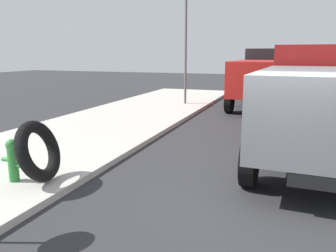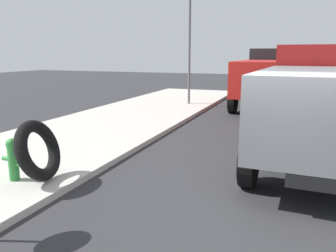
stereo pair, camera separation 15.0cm
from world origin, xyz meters
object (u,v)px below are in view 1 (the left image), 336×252
object	(u,v)px
dump_truck_red	(264,76)
street_light_pole	(186,36)
fire_hydrant	(13,159)
dump_truck_orange	(303,69)
loose_tire	(39,151)
dump_truck_gray	(317,99)
dump_truck_green	(293,65)

from	to	relation	value
dump_truck_red	street_light_pole	size ratio (longest dim) A/B	1.03
fire_hydrant	dump_truck_red	distance (m)	13.76
dump_truck_orange	street_light_pole	world-z (taller)	street_light_pole
loose_tire	dump_truck_gray	size ratio (longest dim) A/B	0.18
fire_hydrant	dump_truck_green	xyz separation A→B (m)	(31.03, -5.22, 0.98)
fire_hydrant	dump_truck_gray	xyz separation A→B (m)	(4.23, -5.92, 0.98)
dump_truck_gray	dump_truck_red	size ratio (longest dim) A/B	1.00
loose_tire	fire_hydrant	bearing A→B (deg)	108.27
loose_tire	dump_truck_red	world-z (taller)	dump_truck_red
fire_hydrant	dump_truck_red	world-z (taller)	dump_truck_red
dump_truck_gray	dump_truck_green	xyz separation A→B (m)	(26.80, 0.70, 0.00)
dump_truck_orange	street_light_pole	distance (m)	11.87
dump_truck_red	dump_truck_orange	xyz separation A→B (m)	(8.93, -2.02, 0.00)
dump_truck_gray	dump_truck_green	world-z (taller)	same
dump_truck_gray	street_light_pole	xyz separation A→B (m)	(7.76, 5.90, 1.97)
loose_tire	dump_truck_orange	bearing A→B (deg)	-13.87
loose_tire	dump_truck_red	size ratio (longest dim) A/B	0.18
dump_truck_orange	loose_tire	bearing A→B (deg)	166.13
dump_truck_red	loose_tire	bearing A→B (deg)	165.37
fire_hydrant	dump_truck_red	xyz separation A→B (m)	(13.16, -3.91, 0.98)
fire_hydrant	dump_truck_orange	xyz separation A→B (m)	(22.09, -5.94, 0.98)
fire_hydrant	dump_truck_red	bearing A→B (deg)	-16.56
dump_truck_red	dump_truck_green	world-z (taller)	same
dump_truck_orange	dump_truck_green	size ratio (longest dim) A/B	0.98
dump_truck_red	dump_truck_gray	bearing A→B (deg)	-167.31
dump_truck_red	dump_truck_green	bearing A→B (deg)	-4.19
dump_truck_green	street_light_pole	xyz separation A→B (m)	(-19.04, 5.20, 1.97)
street_light_pole	dump_truck_orange	bearing A→B (deg)	-30.33
fire_hydrant	street_light_pole	size ratio (longest dim) A/B	0.13
street_light_pole	dump_truck_green	bearing A→B (deg)	-15.26
fire_hydrant	dump_truck_green	bearing A→B (deg)	-9.55
loose_tire	street_light_pole	bearing A→B (deg)	2.41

